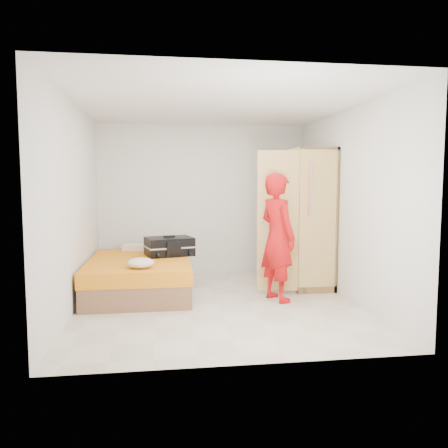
{
  "coord_description": "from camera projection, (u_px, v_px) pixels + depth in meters",
  "views": [
    {
      "loc": [
        -0.69,
        -5.63,
        1.59
      ],
      "look_at": [
        0.18,
        0.61,
        1.0
      ],
      "focal_mm": 35.0,
      "sensor_mm": 36.0,
      "label": 1
    }
  ],
  "objects": [
    {
      "name": "room",
      "position": [
        217.0,
        206.0,
        5.68
      ],
      "size": [
        4.0,
        4.02,
        2.6
      ],
      "color": "beige",
      "rests_on": "ground"
    },
    {
      "name": "bed",
      "position": [
        140.0,
        276.0,
        6.34
      ],
      "size": [
        1.42,
        2.02,
        0.5
      ],
      "color": "brown",
      "rests_on": "ground"
    },
    {
      "name": "wardrobe",
      "position": [
        303.0,
        222.0,
        6.75
      ],
      "size": [
        1.17,
        1.2,
        2.1
      ],
      "color": "#DAB26A",
      "rests_on": "ground"
    },
    {
      "name": "person",
      "position": [
        278.0,
        237.0,
        5.89
      ],
      "size": [
        0.62,
        0.74,
        1.73
      ],
      "primitive_type": "imported",
      "rotation": [
        0.0,
        0.0,
        1.96
      ],
      "color": "red",
      "rests_on": "ground"
    },
    {
      "name": "suitcase",
      "position": [
        169.0,
        246.0,
        6.62
      ],
      "size": [
        0.8,
        0.67,
        0.3
      ],
      "rotation": [
        0.0,
        0.0,
        0.25
      ],
      "color": "black",
      "rests_on": "bed"
    },
    {
      "name": "round_cushion",
      "position": [
        141.0,
        263.0,
        5.62
      ],
      "size": [
        0.35,
        0.35,
        0.13
      ],
      "primitive_type": "ellipsoid",
      "color": "silver",
      "rests_on": "bed"
    },
    {
      "name": "pillow",
      "position": [
        140.0,
        247.0,
        7.14
      ],
      "size": [
        0.55,
        0.34,
        0.09
      ],
      "primitive_type": "cube",
      "rotation": [
        0.0,
        0.0,
        -0.16
      ],
      "color": "silver",
      "rests_on": "bed"
    }
  ]
}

